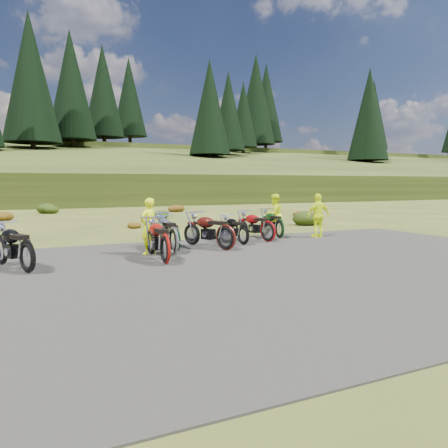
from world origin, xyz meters
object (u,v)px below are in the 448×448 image
motorcycle_3 (174,255)px  person_middle (149,227)px  motorcycle_0 (28,274)px  motorcycle_7 (279,239)px

motorcycle_3 → person_middle: bearing=70.8°
person_middle → motorcycle_0: bearing=-4.9°
motorcycle_7 → motorcycle_0: bearing=115.6°
motorcycle_7 → person_middle: person_middle is taller
motorcycle_0 → motorcycle_7: (8.97, 2.98, 0.00)m
motorcycle_7 → person_middle: (-5.60, -1.51, 0.85)m
motorcycle_0 → motorcycle_3: motorcycle_3 is taller
motorcycle_0 → motorcycle_7: bearing=-94.8°
motorcycle_0 → motorcycle_3: size_ratio=0.98×
motorcycle_0 → motorcycle_7: size_ratio=1.06×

